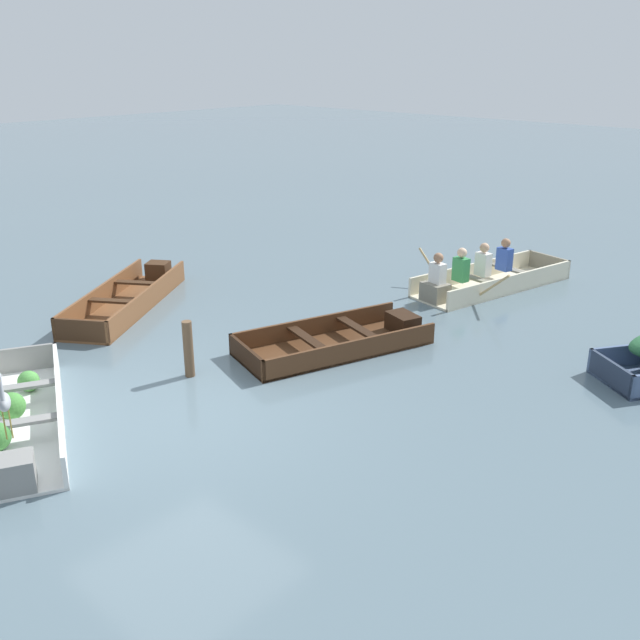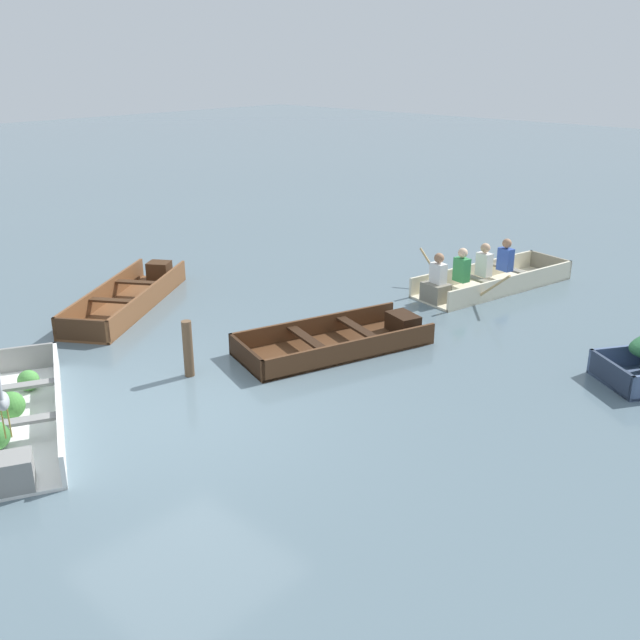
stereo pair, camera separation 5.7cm
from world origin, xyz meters
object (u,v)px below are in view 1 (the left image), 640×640
(rowboat_cream_with_crew, at_px, (483,278))
(mooring_post, at_px, (188,349))
(dinghy_white_foreground, at_px, (13,420))
(skiff_wooden_brown_near_moored, at_px, (130,297))
(heron_on_dinghy, at_px, (3,400))
(skiff_dark_varnish_far_moored, at_px, (341,340))

(rowboat_cream_with_crew, bearing_deg, mooring_post, -99.04)
(dinghy_white_foreground, xyz_separation_m, skiff_wooden_brown_near_moored, (-2.95, 3.52, -0.01))
(skiff_wooden_brown_near_moored, xyz_separation_m, rowboat_cream_with_crew, (4.21, 5.07, 0.10))
(skiff_wooden_brown_near_moored, relative_size, mooring_post, 4.14)
(dinghy_white_foreground, xyz_separation_m, heron_on_dinghy, (0.86, -0.39, 0.71))
(skiff_dark_varnish_far_moored, relative_size, mooring_post, 3.87)
(skiff_dark_varnish_far_moored, height_order, mooring_post, mooring_post)
(heron_on_dinghy, bearing_deg, rowboat_cream_with_crew, 87.43)
(rowboat_cream_with_crew, bearing_deg, skiff_dark_varnish_far_moored, -91.70)
(skiff_dark_varnish_far_moored, xyz_separation_m, rowboat_cream_with_crew, (0.12, 3.95, 0.13))
(skiff_wooden_brown_near_moored, distance_m, skiff_dark_varnish_far_moored, 4.25)
(skiff_wooden_brown_near_moored, relative_size, rowboat_cream_with_crew, 0.96)
(heron_on_dinghy, bearing_deg, mooring_post, 101.74)
(dinghy_white_foreground, bearing_deg, mooring_post, 83.40)
(skiff_dark_varnish_far_moored, bearing_deg, mooring_post, -111.18)
(skiff_wooden_brown_near_moored, relative_size, skiff_dark_varnish_far_moored, 1.07)
(dinghy_white_foreground, bearing_deg, skiff_wooden_brown_near_moored, 129.94)
(heron_on_dinghy, height_order, mooring_post, heron_on_dinghy)
(dinghy_white_foreground, bearing_deg, rowboat_cream_with_crew, 81.64)
(skiff_wooden_brown_near_moored, relative_size, heron_on_dinghy, 4.04)
(skiff_wooden_brown_near_moored, distance_m, mooring_post, 3.43)
(skiff_dark_varnish_far_moored, bearing_deg, skiff_wooden_brown_near_moored, -164.71)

